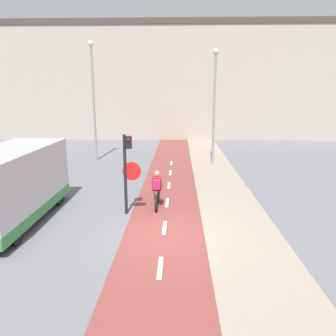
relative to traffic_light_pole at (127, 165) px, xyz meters
The scene contains 9 objects.
ground_plane 2.89m from the traffic_light_pole, 52.85° to the right, with size 120.00×120.00×0.00m, color slate.
bike_lane 2.88m from the traffic_light_pole, 52.79° to the right, with size 2.50×60.00×0.02m.
sidewalk_strip 4.58m from the traffic_light_pole, 25.25° to the right, with size 2.40×60.00×0.05m.
building_row_background 21.90m from the traffic_light_pole, 86.39° to the left, with size 60.00×5.20×10.62m.
traffic_light_pole is the anchor object (origin of this frame).
street_lamp_far 10.60m from the traffic_light_pole, 110.35° to the left, with size 0.36×0.36×7.42m.
street_lamp_sidewalk 9.64m from the traffic_light_pole, 65.41° to the left, with size 0.36×0.36×6.79m.
cyclist_near 1.64m from the traffic_light_pole, 34.93° to the left, with size 0.46×1.65×1.44m.
van 3.97m from the traffic_light_pole, 167.71° to the right, with size 2.09×5.39×2.50m.
Camera 1 is at (0.44, -9.45, 4.32)m, focal length 35.00 mm.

